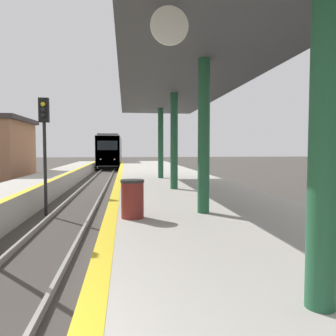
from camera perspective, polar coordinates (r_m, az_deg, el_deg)
name	(u,v)px	position (r m, az deg, el deg)	size (l,w,h in m)	color
train	(111,151)	(46.55, -9.92, 2.89)	(2.81, 17.82, 4.31)	black
signal_mid	(44,134)	(13.07, -20.74, 5.60)	(0.36, 0.31, 4.41)	black
station_canopy	(186,81)	(10.46, 3.10, 14.89)	(4.07, 19.18, 3.88)	#1E5133
trash_bin	(132,199)	(7.37, -6.21, -5.35)	(0.53, 0.53, 0.86)	maroon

